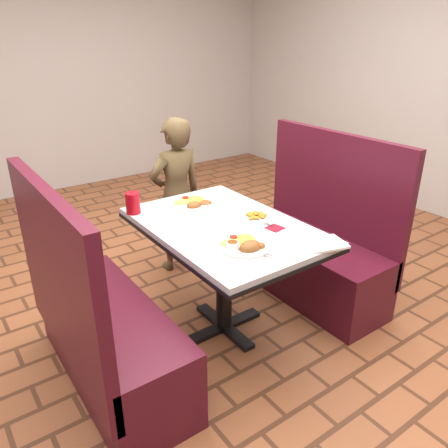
# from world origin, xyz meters

# --- Properties ---
(room) EXTENTS (7.00, 7.04, 2.82)m
(room) POSITION_xyz_m (0.00, 0.00, 1.91)
(room) COLOR brown
(room) RESTS_ON ground
(dining_table) EXTENTS (0.81, 1.21, 0.75)m
(dining_table) POSITION_xyz_m (0.00, 0.00, 0.65)
(dining_table) COLOR silver
(dining_table) RESTS_ON ground
(booth_bench_left) EXTENTS (0.47, 1.20, 1.17)m
(booth_bench_left) POSITION_xyz_m (-0.80, 0.00, 0.33)
(booth_bench_left) COLOR #4C1120
(booth_bench_left) RESTS_ON ground
(booth_bench_right) EXTENTS (0.47, 1.20, 1.17)m
(booth_bench_right) POSITION_xyz_m (0.80, 0.00, 0.33)
(booth_bench_right) COLOR #4C1120
(booth_bench_right) RESTS_ON ground
(diner_person) EXTENTS (0.45, 0.30, 1.23)m
(diner_person) POSITION_xyz_m (0.20, 0.92, 0.61)
(diner_person) COLOR brown
(diner_person) RESTS_ON ground
(near_dinner_plate) EXTENTS (0.28, 0.28, 0.09)m
(near_dinner_plate) POSITION_xyz_m (-0.09, -0.31, 0.78)
(near_dinner_plate) COLOR white
(near_dinner_plate) RESTS_ON dining_table
(far_dinner_plate) EXTENTS (0.30, 0.30, 0.08)m
(far_dinner_plate) POSITION_xyz_m (0.02, 0.36, 0.78)
(far_dinner_plate) COLOR white
(far_dinner_plate) RESTS_ON dining_table
(plantain_plate) EXTENTS (0.20, 0.20, 0.03)m
(plantain_plate) POSITION_xyz_m (0.21, -0.04, 0.76)
(plantain_plate) COLOR white
(plantain_plate) RESTS_ON dining_table
(maroon_napkin) EXTENTS (0.10, 0.10, 0.00)m
(maroon_napkin) POSITION_xyz_m (0.20, -0.22, 0.75)
(maroon_napkin) COLOR maroon
(maroon_napkin) RESTS_ON dining_table
(spoon_utensil) EXTENTS (0.03, 0.14, 0.00)m
(spoon_utensil) POSITION_xyz_m (0.19, -0.13, 0.76)
(spoon_utensil) COLOR silver
(spoon_utensil) RESTS_ON dining_table
(red_tumbler) EXTENTS (0.09, 0.09, 0.13)m
(red_tumbler) POSITION_xyz_m (-0.36, 0.47, 0.82)
(red_tumbler) COLOR #AD0B15
(red_tumbler) RESTS_ON dining_table
(paper_napkin) EXTENTS (0.26, 0.22, 0.01)m
(paper_napkin) POSITION_xyz_m (0.27, -0.54, 0.76)
(paper_napkin) COLOR white
(paper_napkin) RESTS_ON dining_table
(knife_utensil) EXTENTS (0.10, 0.16, 0.00)m
(knife_utensil) POSITION_xyz_m (-0.10, -0.41, 0.76)
(knife_utensil) COLOR silver
(knife_utensil) RESTS_ON dining_table
(fork_utensil) EXTENTS (0.02, 0.14, 0.00)m
(fork_utensil) POSITION_xyz_m (-0.11, -0.36, 0.76)
(fork_utensil) COLOR silver
(fork_utensil) RESTS_ON dining_table
(lettuce_shreds) EXTENTS (0.28, 0.32, 0.00)m
(lettuce_shreds) POSITION_xyz_m (0.04, 0.06, 0.75)
(lettuce_shreds) COLOR #9DCE52
(lettuce_shreds) RESTS_ON dining_table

